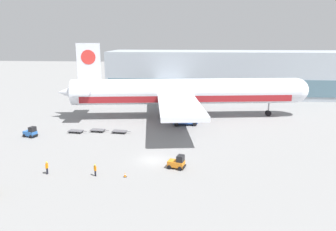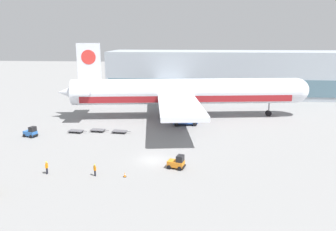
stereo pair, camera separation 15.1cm
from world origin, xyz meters
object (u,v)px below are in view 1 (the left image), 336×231
at_px(baggage_tug_far, 177,162).
at_px(baggage_dolly_lead, 76,131).
at_px(baggage_dolly_second, 98,130).
at_px(ground_crew_far, 95,169).
at_px(ground_crew_near, 47,167).
at_px(traffic_cone_near, 125,175).
at_px(airplane_main, 182,92).
at_px(baggage_tug_mid, 31,132).
at_px(scissor_lift_loader, 185,116).
at_px(baggage_dolly_third, 120,131).

bearing_deg(baggage_tug_far, baggage_dolly_lead, 157.76).
relative_size(baggage_dolly_second, ground_crew_far, 2.25).
bearing_deg(ground_crew_near, traffic_cone_near, -82.59).
height_order(airplane_main, baggage_tug_mid, airplane_main).
relative_size(airplane_main, baggage_dolly_lead, 15.38).
distance_m(airplane_main, baggage_tug_mid, 33.48).
xyz_separation_m(scissor_lift_loader, ground_crew_near, (-17.82, -27.77, -0.75)).
relative_size(airplane_main, baggage_tug_far, 21.24).
distance_m(baggage_tug_mid, ground_crew_far, 23.94).
bearing_deg(baggage_tug_mid, baggage_dolly_third, 30.43).
xyz_separation_m(scissor_lift_loader, baggage_dolly_third, (-12.43, -7.61, -1.44)).
height_order(baggage_dolly_lead, traffic_cone_near, traffic_cone_near).
height_order(baggage_dolly_third, ground_crew_near, ground_crew_near).
bearing_deg(baggage_tug_mid, baggage_dolly_lead, 40.96).
relative_size(baggage_tug_far, baggage_dolly_second, 0.72).
bearing_deg(ground_crew_far, baggage_dolly_second, 151.61).
bearing_deg(scissor_lift_loader, baggage_dolly_second, -165.20).
bearing_deg(baggage_dolly_lead, airplane_main, 42.35).
bearing_deg(baggage_tug_far, baggage_dolly_second, 149.81).
height_order(baggage_tug_mid, ground_crew_near, baggage_tug_mid).
bearing_deg(airplane_main, baggage_tug_far, -96.82).
distance_m(baggage_tug_mid, baggage_dolly_lead, 8.19).
height_order(baggage_dolly_lead, ground_crew_near, ground_crew_near).
bearing_deg(baggage_dolly_lead, baggage_dolly_second, 19.78).
relative_size(baggage_dolly_lead, ground_crew_near, 2.07).
bearing_deg(scissor_lift_loader, ground_crew_far, -119.68).
xyz_separation_m(scissor_lift_loader, baggage_tug_far, (-0.17, -24.20, -0.95)).
xyz_separation_m(airplane_main, ground_crew_near, (-16.99, -34.51, -4.76)).
height_order(baggage_dolly_second, baggage_dolly_third, same).
distance_m(baggage_dolly_third, traffic_cone_near, 20.91).
bearing_deg(ground_crew_near, baggage_dolly_third, -7.38).
bearing_deg(baggage_dolly_third, ground_crew_near, -98.99).
bearing_deg(baggage_dolly_third, baggage_tug_far, -47.55).
height_order(baggage_tug_far, ground_crew_near, baggage_tug_far).
height_order(baggage_dolly_lead, baggage_dolly_second, same).
height_order(baggage_tug_mid, baggage_dolly_second, baggage_tug_mid).
distance_m(baggage_tug_mid, traffic_cone_near, 27.02).
distance_m(airplane_main, baggage_dolly_lead, 25.67).
relative_size(baggage_tug_far, ground_crew_near, 1.50).
distance_m(baggage_tug_mid, ground_crew_near, 19.49).
bearing_deg(airplane_main, scissor_lift_loader, -91.05).
xyz_separation_m(baggage_tug_far, baggage_dolly_second, (-16.75, 17.08, -0.49)).
xyz_separation_m(baggage_dolly_second, ground_crew_far, (5.87, -20.72, 0.59)).
bearing_deg(ground_crew_near, airplane_main, -18.62).
bearing_deg(scissor_lift_loader, airplane_main, 88.95).
bearing_deg(baggage_tug_far, traffic_cone_near, -136.80).
bearing_deg(baggage_tug_mid, airplane_main, 50.30).
distance_m(baggage_dolly_lead, baggage_dolly_second, 4.23).
bearing_deg(scissor_lift_loader, baggage_tug_far, -98.43).
distance_m(baggage_dolly_lead, baggage_dolly_third, 8.61).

